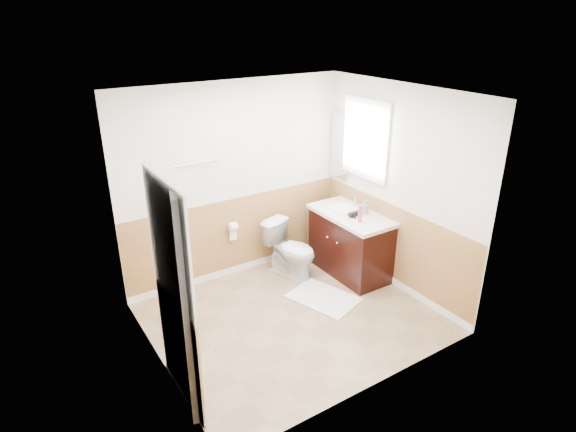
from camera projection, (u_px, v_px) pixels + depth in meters
floor at (293, 318)px, 5.48m from camera, size 3.00×3.00×0.00m
ceiling at (294, 94)px, 4.49m from camera, size 3.00×3.00×0.00m
wall_back at (236, 183)px, 5.99m from camera, size 3.00×0.00×3.00m
wall_front at (379, 269)px, 3.98m from camera, size 3.00×0.00×3.00m
wall_left at (151, 254)px, 4.23m from camera, size 0.00×3.00×3.00m
wall_right at (398, 190)px, 5.73m from camera, size 0.00×3.00×3.00m
wainscot_back at (238, 237)px, 6.27m from camera, size 3.00×0.00×3.00m
wainscot_front at (372, 342)px, 4.29m from camera, size 3.00×0.00×3.00m
wainscot_left at (161, 324)px, 4.54m from camera, size 0.00×2.60×2.60m
wainscot_right at (392, 247)px, 6.02m from camera, size 0.00×2.60×2.60m
toilet at (291, 249)px, 6.25m from camera, size 0.61×0.80×0.72m
bath_mat at (323, 298)px, 5.84m from camera, size 0.77×0.93×0.02m
vanity_cabinet at (350, 245)px, 6.29m from camera, size 0.55×1.10×0.80m
vanity_knob_left at (337, 243)px, 6.00m from camera, size 0.03×0.03×0.03m
vanity_knob_right at (328, 237)px, 6.16m from camera, size 0.03×0.03×0.03m
countertop at (351, 215)px, 6.12m from camera, size 0.60×1.15×0.05m
sink_basin at (344, 209)px, 6.22m from camera, size 0.36×0.36×0.02m
faucet at (355, 202)px, 6.29m from camera, size 0.02×0.02×0.14m
lotion_bottle at (360, 214)px, 5.82m from camera, size 0.05×0.05×0.22m
soap_dispenser at (364, 207)px, 6.06m from camera, size 0.11×0.11×0.19m
hair_dryer_body at (354, 214)px, 6.00m from camera, size 0.14×0.07×0.07m
hair_dryer_handle at (355, 218)px, 5.96m from camera, size 0.03×0.03×0.07m
mirror_panel at (340, 146)px, 6.45m from camera, size 0.02×0.35×0.90m
window_frame at (366, 139)px, 5.98m from camera, size 0.04×0.80×1.00m
window_glass at (367, 139)px, 5.98m from camera, size 0.01×0.70×0.90m
door at (183, 296)px, 4.03m from camera, size 0.29×0.78×2.04m
door_frame at (174, 298)px, 3.99m from camera, size 0.02×0.92×2.10m
door_knob at (177, 284)px, 4.34m from camera, size 0.06×0.06×0.06m
towel_bar at (194, 164)px, 5.53m from camera, size 0.62×0.02×0.02m
tp_holder_bar at (233, 226)px, 6.10m from camera, size 0.14×0.02×0.02m
tp_roll at (233, 226)px, 6.10m from camera, size 0.10×0.11×0.11m
tp_sheet at (233, 234)px, 6.14m from camera, size 0.10×0.01×0.16m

